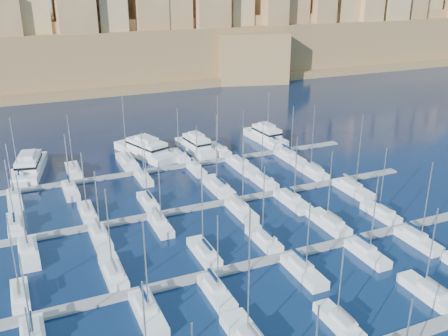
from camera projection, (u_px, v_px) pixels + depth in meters
name	position (u px, v px, depth m)	size (l,w,h in m)	color
ground	(245.00, 226.00, 87.51)	(600.00, 600.00, 0.00)	black
pontoon_mid_near	(280.00, 257.00, 77.19)	(84.00, 2.00, 0.40)	slate
pontoon_mid_far	(223.00, 202.00, 95.98)	(84.00, 2.00, 0.40)	slate
pontoon_far	(184.00, 166.00, 114.77)	(84.00, 2.00, 0.40)	slate
sailboat_3	(339.00, 322.00, 61.91)	(2.40, 8.01, 11.28)	silver
sailboat_4	(427.00, 292.00, 67.84)	(2.65, 8.83, 13.36)	silver
sailboat_12	(20.00, 296.00, 66.94)	(2.28, 7.59, 13.12)	silver
sailboat_13	(113.00, 272.00, 72.38)	(2.75, 9.16, 13.97)	silver
sailboat_14	(204.00, 252.00, 77.59)	(2.65, 8.84, 15.06)	silver
sailboat_15	(264.00, 239.00, 81.50)	(2.61, 8.71, 13.52)	silver
sailboat_16	(329.00, 223.00, 86.89)	(2.94, 9.80, 14.00)	silver
sailboat_17	(381.00, 213.00, 90.51)	(2.57, 8.57, 13.34)	silver
sailboat_19	(148.00, 312.00, 63.64)	(2.87, 9.56, 14.36)	silver
sailboat_20	(216.00, 292.00, 67.79)	(2.54, 8.47, 12.85)	silver
sailboat_21	(303.00, 271.00, 72.67)	(2.74, 9.12, 12.20)	silver
sailboat_22	(367.00, 253.00, 77.38)	(2.54, 8.47, 14.11)	silver
sailboat_23	(418.00, 240.00, 81.18)	(2.59, 8.62, 14.70)	silver
sailboat_24	(15.00, 225.00, 86.19)	(2.52, 8.41, 12.83)	silver
sailboat_25	(87.00, 212.00, 90.76)	(2.47, 8.24, 12.39)	silver
sailboat_26	(148.00, 202.00, 94.99)	(2.44, 8.12, 13.03)	silver
sailboat_27	(218.00, 187.00, 101.77)	(3.23, 10.76, 15.99)	silver
sailboat_28	(263.00, 180.00, 104.93)	(2.80, 9.34, 13.96)	silver
sailboat_29	(312.00, 171.00, 109.78)	(2.92, 9.74, 15.87)	silver
sailboat_30	(29.00, 252.00, 77.54)	(2.88, 9.60, 14.64)	silver
sailboat_31	(100.00, 237.00, 82.11)	(2.63, 8.75, 12.90)	silver
sailboat_32	(161.00, 225.00, 86.24)	(2.48, 8.27, 12.80)	silver
sailboat_33	(241.00, 210.00, 91.64)	(2.74, 9.12, 14.22)	silver
sailboat_34	(292.00, 201.00, 95.41)	(2.93, 9.75, 14.08)	silver
sailboat_35	(353.00, 189.00, 100.55)	(3.07, 10.24, 16.59)	silver
sailboat_36	(19.00, 178.00, 106.09)	(2.85, 9.50, 14.23)	silver
sailboat_37	(74.00, 171.00, 110.25)	(2.78, 9.26, 13.69)	silver
sailboat_38	(127.00, 162.00, 115.48)	(3.23, 10.75, 17.01)	silver
sailboat_39	(179.00, 156.00, 119.39)	(2.66, 8.88, 12.71)	silver
sailboat_40	(219.00, 150.00, 123.67)	(2.93, 9.75, 14.49)	silver
sailboat_41	(268.00, 142.00, 129.02)	(2.95, 9.84, 14.21)	silver
sailboat_42	(15.00, 199.00, 96.30)	(2.61, 8.70, 12.30)	silver
sailboat_43	(71.00, 190.00, 100.24)	(2.63, 8.75, 12.99)	silver
sailboat_44	(144.00, 178.00, 106.40)	(2.32, 7.74, 11.36)	silver
sailboat_45	(196.00, 169.00, 111.11)	(2.23, 7.42, 11.24)	silver
sailboat_46	(241.00, 165.00, 113.57)	(3.24, 10.80, 14.13)	silver
sailboat_47	(290.00, 157.00, 118.78)	(3.01, 10.04, 13.48)	silver
motor_yacht_a	(30.00, 166.00, 110.27)	(8.75, 18.01, 5.25)	silver
motor_yacht_b	(146.00, 149.00, 121.02)	(11.72, 19.82, 5.25)	silver
motor_yacht_c	(196.00, 145.00, 123.88)	(5.93, 15.16, 5.25)	silver
motor_yacht_d	(266.00, 135.00, 131.70)	(5.70, 15.83, 5.25)	silver
fortified_city	(87.00, 42.00, 214.75)	(460.00, 108.95, 59.52)	brown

